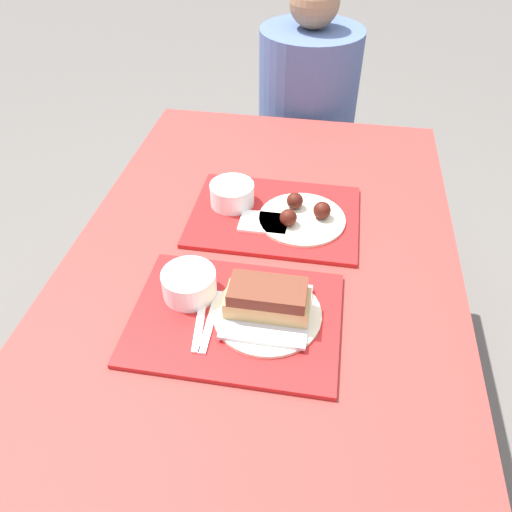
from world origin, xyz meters
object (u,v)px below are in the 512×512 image
object	(u,v)px
tray_far	(275,216)
person_seated_across	(308,94)
brisket_sandwich_plate	(267,305)
tray_near	(236,318)
wings_plate_far	(302,215)
bowl_coleslaw_near	(189,283)
bowl_coleslaw_far	(232,193)

from	to	relation	value
tray_far	person_seated_across	size ratio (longest dim) A/B	0.63
brisket_sandwich_plate	person_seated_across	size ratio (longest dim) A/B	0.33
tray_far	brisket_sandwich_plate	distance (m)	0.36
tray_near	wings_plate_far	bearing A→B (deg)	73.58
tray_far	bowl_coleslaw_near	xyz separation A→B (m)	(-0.14, -0.32, 0.04)
brisket_sandwich_plate	tray_near	bearing A→B (deg)	-167.65
brisket_sandwich_plate	bowl_coleslaw_far	size ratio (longest dim) A/B	1.95
person_seated_across	brisket_sandwich_plate	bearing A→B (deg)	-89.23
bowl_coleslaw_far	wings_plate_far	size ratio (longest dim) A/B	0.52
person_seated_across	tray_far	bearing A→B (deg)	-91.25
tray_far	wings_plate_far	size ratio (longest dim) A/B	1.95
wings_plate_far	person_seated_across	distance (m)	0.81
bowl_coleslaw_far	wings_plate_far	world-z (taller)	bowl_coleslaw_far
tray_far	person_seated_across	bearing A→B (deg)	88.75
tray_far	bowl_coleslaw_near	bearing A→B (deg)	-114.20
bowl_coleslaw_near	tray_near	bearing A→B (deg)	-23.53
wings_plate_far	person_seated_across	world-z (taller)	person_seated_across
tray_far	bowl_coleslaw_far	distance (m)	0.13
tray_far	person_seated_across	xyz separation A→B (m)	(0.02, 0.80, -0.01)
brisket_sandwich_plate	wings_plate_far	size ratio (longest dim) A/B	1.02
tray_near	bowl_coleslaw_near	world-z (taller)	bowl_coleslaw_near
tray_far	bowl_coleslaw_near	world-z (taller)	bowl_coleslaw_near
tray_near	brisket_sandwich_plate	bearing A→B (deg)	12.35
bowl_coleslaw_near	wings_plate_far	xyz separation A→B (m)	(0.22, 0.31, -0.02)
tray_far	bowl_coleslaw_far	bearing A→B (deg)	166.19
tray_near	bowl_coleslaw_near	bearing A→B (deg)	156.47
tray_near	person_seated_across	distance (m)	1.17
tray_near	bowl_coleslaw_far	bearing A→B (deg)	102.49
tray_near	brisket_sandwich_plate	xyz separation A→B (m)	(0.07, 0.01, 0.04)
bowl_coleslaw_near	person_seated_across	xyz separation A→B (m)	(0.16, 1.12, -0.05)
bowl_coleslaw_near	wings_plate_far	world-z (taller)	bowl_coleslaw_near
brisket_sandwich_plate	wings_plate_far	xyz separation A→B (m)	(0.04, 0.34, -0.02)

